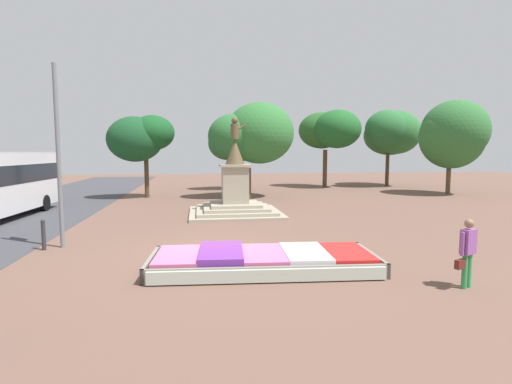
% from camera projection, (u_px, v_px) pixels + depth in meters
% --- Properties ---
extents(ground_plane, '(95.24, 95.24, 0.00)m').
position_uv_depth(ground_plane, '(217.00, 256.00, 12.68)').
color(ground_plane, brown).
extents(flower_planter, '(6.53, 3.06, 0.57)m').
position_uv_depth(flower_planter, '(263.00, 261.00, 11.26)').
color(flower_planter, '#38281C').
rests_on(flower_planter, ground_plane).
extents(statue_monument, '(4.76, 4.76, 5.08)m').
position_uv_depth(statue_monument, '(235.00, 196.00, 21.00)').
color(statue_monument, '#9E9480').
rests_on(statue_monument, ground_plane).
extents(banner_pole, '(0.17, 0.57, 6.23)m').
position_uv_depth(banner_pole, '(58.00, 153.00, 13.51)').
color(banner_pole, slate).
rests_on(banner_pole, ground_plane).
extents(pedestrian_with_handbag, '(0.69, 0.41, 1.70)m').
position_uv_depth(pedestrian_with_handbag, '(467.00, 249.00, 9.60)').
color(pedestrian_with_handbag, '#338C4C').
rests_on(pedestrian_with_handbag, ground_plane).
extents(kerb_bollard_mid_b, '(0.14, 0.14, 1.06)m').
position_uv_depth(kerb_bollard_mid_b, '(43.00, 234.00, 13.39)').
color(kerb_bollard_mid_b, '#2D2D33').
rests_on(kerb_bollard_mid_b, ground_plane).
extents(park_tree_far_left, '(4.68, 3.51, 5.88)m').
position_uv_depth(park_tree_far_left, '(142.00, 137.00, 28.12)').
color(park_tree_far_left, '#4C3823').
rests_on(park_tree_far_left, ground_plane).
extents(park_tree_behind_statue, '(4.35, 3.50, 5.54)m').
position_uv_depth(park_tree_behind_statue, '(234.00, 144.00, 34.68)').
color(park_tree_behind_statue, '#4C3823').
rests_on(park_tree_behind_statue, ground_plane).
extents(park_tree_far_right, '(5.32, 5.62, 7.09)m').
position_uv_depth(park_tree_far_right, '(330.00, 130.00, 36.84)').
color(park_tree_far_right, '#4C3823').
rests_on(park_tree_far_right, ground_plane).
extents(park_tree_street_side, '(5.05, 5.15, 7.22)m').
position_uv_depth(park_tree_street_side, '(453.00, 134.00, 30.52)').
color(park_tree_street_side, brown).
rests_on(park_tree_street_side, ground_plane).
extents(park_tree_mid_canopy, '(6.16, 4.97, 6.80)m').
position_uv_depth(park_tree_mid_canopy, '(253.00, 134.00, 28.46)').
color(park_tree_mid_canopy, '#4C3823').
rests_on(park_tree_mid_canopy, ground_plane).
extents(park_tree_distant, '(5.71, 6.47, 7.14)m').
position_uv_depth(park_tree_distant, '(391.00, 133.00, 38.02)').
color(park_tree_distant, '#4C3823').
rests_on(park_tree_distant, ground_plane).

